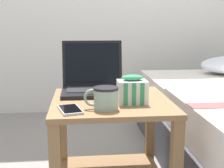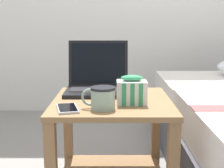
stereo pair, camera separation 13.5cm
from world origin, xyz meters
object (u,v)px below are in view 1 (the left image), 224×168
mug_front_left (105,97)px  snack_bag (132,91)px  laptop (93,82)px  cell_phone (70,110)px

mug_front_left → snack_bag: 0.15m
laptop → mug_front_left: (0.03, -0.32, -0.00)m
cell_phone → snack_bag: bearing=19.1°
laptop → cell_phone: (-0.11, -0.33, -0.05)m
laptop → snack_bag: size_ratio=2.45×
mug_front_left → cell_phone: (-0.14, -0.01, -0.05)m
laptop → mug_front_left: size_ratio=2.23×
laptop → cell_phone: laptop is taller
laptop → cell_phone: size_ratio=2.01×
snack_bag → cell_phone: snack_bag is taller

